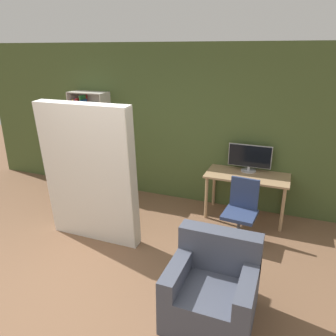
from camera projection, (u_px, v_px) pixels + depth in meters
ground_plane at (82, 298)px, 3.62m from camera, size 16.00×16.00×0.00m
wall_back at (174, 125)px, 5.68m from camera, size 8.00×0.06×2.70m
desk at (247, 181)px, 5.15m from camera, size 1.28×0.63×0.73m
monitor at (250, 157)px, 5.20m from camera, size 0.68×0.24×0.44m
office_chair at (240, 217)px, 4.61m from camera, size 0.52×0.52×0.90m
bookshelf at (89, 144)px, 6.26m from camera, size 0.71×0.34×1.87m
mattress_near at (90, 175)px, 4.42m from camera, size 1.35×0.31×1.97m
armchair at (213, 288)px, 3.30m from camera, size 0.85×0.80×0.85m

